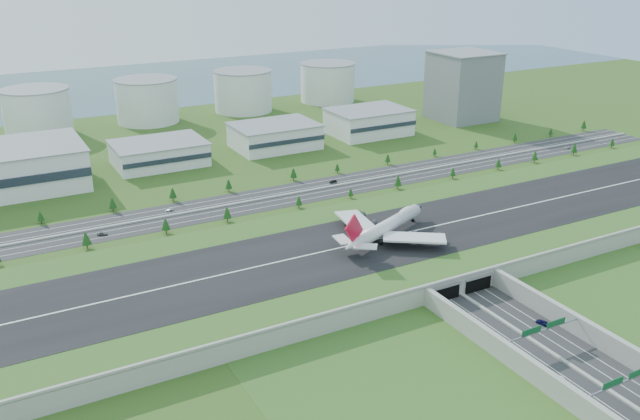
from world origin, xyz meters
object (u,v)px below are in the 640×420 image
office_tower (463,86)px  car_2 (542,322)px  boeing_747 (386,226)px  car_6 (567,148)px  car_1 (562,380)px  car_4 (102,234)px  car_7 (169,210)px  car_5 (333,182)px  fuel_tank_a (37,112)px  car_0 (486,326)px

office_tower → car_2: office_tower is taller
boeing_747 → car_6: (214.59, 86.76, -12.97)m
car_1 → car_4: 227.98m
boeing_747 → car_7: (-74.89, 102.31, -12.98)m
car_2 → car_7: size_ratio=1.12×
car_4 → boeing_747: bearing=-102.4°
car_1 → car_5: size_ratio=0.98×
car_2 → car_6: car_2 is taller
car_1 → fuel_tank_a: bearing=106.6°
fuel_tank_a → car_2: size_ratio=9.17×
office_tower → car_7: bearing=-161.7°
office_tower → car_1: (-209.85, -309.10, -26.57)m
car_6 → car_0: bearing=117.4°
car_1 → car_2: size_ratio=0.90×
boeing_747 → car_2: size_ratio=11.34×
car_6 → office_tower: bearing=-4.1°
office_tower → fuel_tank_a: 340.18m
office_tower → car_4: (-319.41, -109.18, -26.54)m
fuel_tank_a → car_0: (111.05, -385.19, -16.69)m
car_6 → car_1: bearing=123.3°
car_2 → car_6: size_ratio=1.06×
office_tower → boeing_747: office_tower is taller
car_4 → office_tower: bearing=-46.7°
car_5 → car_7: 103.21m
car_5 → car_6: bearing=75.5°
boeing_747 → car_5: (28.31, 101.09, -12.86)m
boeing_747 → car_6: bearing=-1.9°
fuel_tank_a → car_4: fuel_tank_a is taller
car_4 → car_5: size_ratio=0.99×
office_tower → car_4: size_ratio=11.18×
car_7 → car_2: bearing=21.2°
car_2 → car_4: bearing=-67.1°
car_2 → car_7: 207.42m
office_tower → car_1: bearing=-124.2°
fuel_tank_a → boeing_747: bearing=-69.6°
fuel_tank_a → car_0: fuel_tank_a is taller
car_7 → car_1: bearing=12.7°
car_0 → car_5: bearing=98.9°
boeing_747 → car_7: boeing_747 is taller
car_2 → car_4: size_ratio=1.11×
car_7 → car_4: bearing=-72.6°
fuel_tank_a → boeing_747: size_ratio=0.81×
fuel_tank_a → car_5: bearing=-55.5°
car_4 → car_6: 329.03m
office_tower → car_6: size_ratio=10.66×
boeing_747 → car_2: boeing_747 is taller
boeing_747 → car_1: 114.97m
car_0 → car_2: 22.89m
car_2 → car_4: (-131.82, 169.24, 0.08)m
car_5 → car_6: 186.83m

